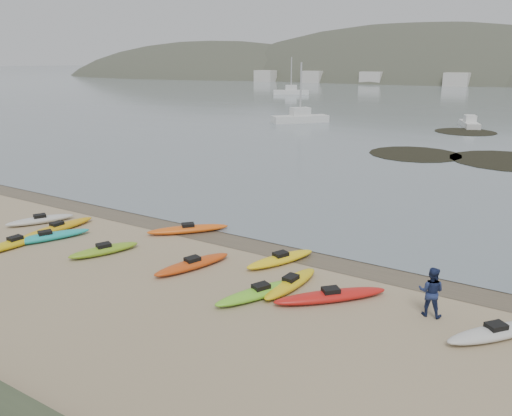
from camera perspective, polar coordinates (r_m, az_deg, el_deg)
The scene contains 5 objects.
ground at distance 22.28m, azimuth 0.00°, elevation -3.70°, with size 600.00×600.00×0.00m, color tan.
wet_sand at distance 22.04m, azimuth -0.41°, elevation -3.92°, with size 60.00×60.00×0.00m, color brown.
kayaks at distance 20.36m, azimuth -9.57°, elevation -5.44°, with size 22.82×8.73×0.34m.
person_east at distance 16.63m, azimuth 19.37°, elevation -9.00°, with size 0.79×0.61×1.62m, color navy.
kelp_mats at distance 48.14m, azimuth 23.06°, elevation 6.07°, with size 15.52×23.71×0.04m.
Camera 1 is at (10.98, -17.78, 7.72)m, focal length 35.00 mm.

